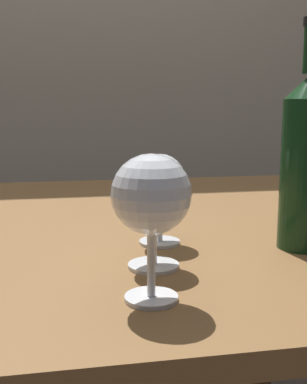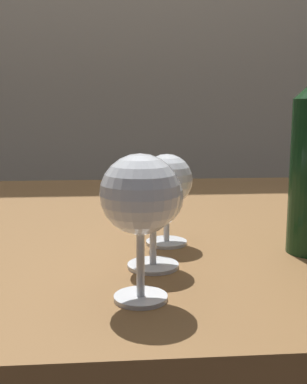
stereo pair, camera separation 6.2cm
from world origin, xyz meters
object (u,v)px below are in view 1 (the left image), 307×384
object	(u,v)px
wine_glass_amber	(151,197)
wine_bottle	(307,159)
wine_glass_cabernet	(154,201)
wine_glass_rose	(160,182)

from	to	relation	value
wine_glass_amber	wine_bottle	distance (m)	0.30
wine_glass_cabernet	wine_glass_amber	bearing A→B (deg)	-101.85
wine_glass_amber	wine_glass_cabernet	xyz separation A→B (m)	(0.02, 0.11, -0.03)
wine_glass_amber	wine_bottle	bearing A→B (deg)	30.97
wine_glass_cabernet	wine_bottle	size ratio (longest dim) A/B	0.40
wine_glass_amber	wine_bottle	size ratio (longest dim) A/B	0.49
wine_glass_rose	wine_bottle	world-z (taller)	wine_bottle
wine_bottle	wine_glass_cabernet	bearing A→B (deg)	-168.43
wine_glass_amber	wine_glass_cabernet	size ratio (longest dim) A/B	1.21
wine_glass_rose	wine_glass_cabernet	bearing A→B (deg)	-105.37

